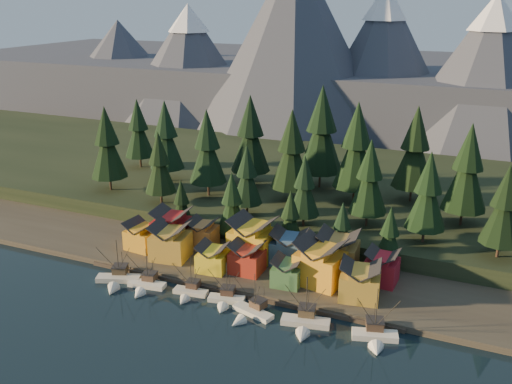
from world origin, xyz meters
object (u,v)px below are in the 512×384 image
at_px(house_front_1, 170,240).
at_px(house_back_0, 172,226).
at_px(boat_3, 225,295).
at_px(boat_6, 376,330).
at_px(house_front_0, 142,234).
at_px(boat_4, 250,308).
at_px(house_back_1, 203,233).
at_px(boat_0, 117,275).
at_px(boat_2, 189,288).
at_px(boat_5, 305,318).
at_px(boat_1, 145,281).

bearing_deg(house_front_1, house_back_0, 111.24).
relative_size(boat_3, house_front_1, 1.03).
bearing_deg(house_front_1, boat_3, -37.56).
bearing_deg(boat_6, boat_3, 161.91).
distance_m(boat_6, house_front_0, 68.99).
bearing_deg(house_back_0, boat_3, -44.41).
bearing_deg(boat_4, house_back_1, 151.59).
relative_size(boat_0, boat_4, 1.11).
bearing_deg(boat_6, house_front_0, 150.57).
xyz_separation_m(boat_2, house_front_0, (-22.96, 15.06, 3.68)).
xyz_separation_m(boat_4, house_back_1, (-25.08, 25.11, 3.75)).
bearing_deg(boat_3, boat_0, 171.61).
xyz_separation_m(boat_0, boat_6, (63.23, 0.59, 0.27)).
distance_m(boat_6, house_front_1, 58.69).
xyz_separation_m(boat_3, house_back_1, (-17.68, 22.17, 3.66)).
xyz_separation_m(boat_5, house_front_1, (-42.04, 15.13, 4.20)).
bearing_deg(house_front_0, house_back_1, 32.31).
bearing_deg(house_back_0, boat_6, -26.25).
bearing_deg(boat_2, boat_4, -14.73).
height_order(boat_3, boat_4, boat_4).
height_order(boat_0, boat_2, boat_0).
relative_size(boat_5, boat_6, 0.99).
relative_size(boat_0, boat_5, 0.98).
xyz_separation_m(house_front_0, house_back_1, (14.66, 7.36, 0.11)).
height_order(boat_0, boat_4, boat_0).
distance_m(boat_4, boat_5, 12.50).
bearing_deg(house_front_0, boat_5, -12.47).
relative_size(house_back_0, house_back_1, 1.30).
bearing_deg(house_front_0, boat_2, -27.60).
relative_size(boat_6, house_back_1, 1.54).
bearing_deg(house_front_0, boat_3, -18.95).
distance_m(boat_1, boat_2, 11.40).
relative_size(boat_3, boat_4, 0.98).
height_order(boat_3, house_back_0, house_back_0).
xyz_separation_m(house_front_1, house_back_0, (-4.06, 7.42, 0.40)).
distance_m(boat_1, house_back_1, 24.19).
height_order(boat_1, house_front_0, boat_1).
bearing_deg(boat_1, boat_4, -11.14).
distance_m(house_front_0, house_back_1, 16.40).
xyz_separation_m(boat_1, boat_3, (20.70, 1.55, -0.02)).
distance_m(boat_3, house_front_0, 35.75).
height_order(boat_0, boat_5, boat_5).
xyz_separation_m(boat_3, boat_5, (19.88, -2.29, 0.25)).
bearing_deg(boat_3, house_front_0, 143.16).
height_order(boat_1, boat_5, boat_5).
distance_m(house_front_1, house_back_1, 10.38).
bearing_deg(house_front_1, boat_6, -21.48).
bearing_deg(boat_6, boat_0, 164.65).
bearing_deg(house_front_1, boat_1, -91.70).
bearing_deg(boat_0, boat_5, -21.20).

